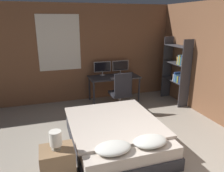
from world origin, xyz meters
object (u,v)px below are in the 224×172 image
at_px(bedside_lamp, 56,139).
at_px(monitor_left, 102,67).
at_px(bookshelf, 178,69).
at_px(desk, 114,79).
at_px(bed, 116,134).
at_px(keyboard, 117,78).
at_px(office_chair, 121,95).
at_px(nightstand, 58,164).
at_px(computer_mouse, 126,77).
at_px(monitor_right, 120,66).

distance_m(bedside_lamp, monitor_left, 3.47).
bearing_deg(bookshelf, desk, 157.02).
distance_m(bed, desk, 2.42).
bearing_deg(keyboard, bed, -109.44).
relative_size(monitor_left, office_chair, 0.48).
xyz_separation_m(nightstand, monitor_left, (1.54, 3.09, 0.70)).
distance_m(monitor_left, bookshelf, 2.11).
relative_size(desk, office_chair, 1.37).
bearing_deg(keyboard, computer_mouse, 0.00).
xyz_separation_m(desk, office_chair, (-0.08, -0.77, -0.22)).
height_order(monitor_right, bookshelf, bookshelf).
bearing_deg(bed, monitor_right, 68.36).
bearing_deg(bookshelf, computer_mouse, 161.50).
height_order(desk, monitor_right, monitor_right).
xyz_separation_m(keyboard, bookshelf, (1.62, -0.45, 0.25)).
xyz_separation_m(bed, keyboard, (0.72, 2.04, 0.50)).
relative_size(desk, keyboard, 4.10).
xyz_separation_m(computer_mouse, office_chair, (-0.34, -0.54, -0.32)).
bearing_deg(computer_mouse, keyboard, 180.00).
bearing_deg(office_chair, keyboard, 82.00).
bearing_deg(desk, computer_mouse, -41.52).
xyz_separation_m(monitor_right, bookshelf, (1.35, -0.92, 0.02)).
distance_m(nightstand, monitor_left, 3.53).
bearing_deg(keyboard, bedside_lamp, -124.73).
xyz_separation_m(bed, monitor_left, (0.44, 2.51, 0.72)).
xyz_separation_m(bedside_lamp, desk, (1.82, 2.86, -0.04)).
distance_m(bed, monitor_left, 2.65).
height_order(bedside_lamp, monitor_right, monitor_right).
height_order(bed, desk, desk).
distance_m(desk, monitor_right, 0.48).
xyz_separation_m(bedside_lamp, monitor_right, (2.10, 3.09, 0.28)).
xyz_separation_m(monitor_right, computer_mouse, (-0.01, -0.47, -0.21)).
distance_m(monitor_left, computer_mouse, 0.75).
distance_m(monitor_left, keyboard, 0.59).
bearing_deg(nightstand, computer_mouse, 51.56).
bearing_deg(monitor_left, office_chair, -78.83).
relative_size(nightstand, office_chair, 0.49).
bearing_deg(bookshelf, nightstand, -147.77).
distance_m(nightstand, bookshelf, 4.13).
xyz_separation_m(bedside_lamp, computer_mouse, (2.08, 2.62, 0.07)).
height_order(bed, bookshelf, bookshelf).
height_order(bedside_lamp, monitor_left, monitor_left).
relative_size(bedside_lamp, monitor_right, 0.57).
xyz_separation_m(bed, bookshelf, (2.34, 1.58, 0.74)).
distance_m(bedside_lamp, keyboard, 3.19).
height_order(office_chair, bookshelf, bookshelf).
height_order(bed, keyboard, keyboard).
bearing_deg(office_chair, nightstand, -129.93).
bearing_deg(computer_mouse, monitor_left, 138.91).
bearing_deg(desk, keyboard, -90.00).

